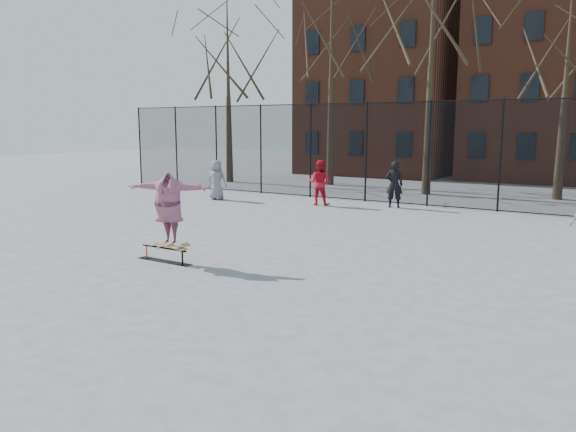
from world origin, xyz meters
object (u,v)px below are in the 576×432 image
Objects in this scene: bystander_red at (320,183)px; skater at (169,208)px; skate_rail at (164,256)px; bystander_grey at (217,180)px; bystander_black at (394,184)px; skateboard at (170,246)px.

skater is at bearing 88.58° from bystander_red.
bystander_red reaches higher than skate_rail.
skate_rail is 1.14m from skater.
skater reaches higher than bystander_grey.
bystander_black is at bearing 63.78° from skater.
bystander_black is at bearing 177.01° from bystander_grey.
skater is 1.13× the size of bystander_black.
bystander_red is (-1.73, 9.94, 0.49)m from skateboard.
bystander_red is at bearing 98.76° from skate_rail.
bystander_black is (7.12, 1.81, 0.05)m from bystander_grey.
skate_rail is 10.09m from bystander_red.
bystander_black is (0.97, 10.87, -0.38)m from skater.
bystander_grey is 0.94× the size of bystander_black.
skater reaches higher than skate_rail.
skateboard is at bearing 0.00° from skate_rail.
bystander_grey is (-6.15, 9.06, 0.43)m from skateboard.
skate_rail is 0.33m from skateboard.
bystander_black is (1.17, 10.87, 0.75)m from skate_rail.
skate_rail is at bearing 106.03° from bystander_grey.
bystander_red is (-1.73, 9.94, -0.38)m from skater.
skateboard is at bearing 158.88° from skater.
bystander_red is (-2.70, -0.93, -0.00)m from bystander_black.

